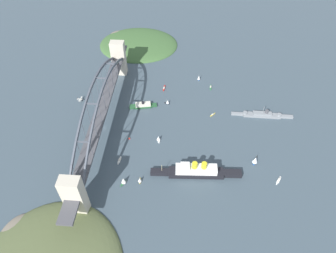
{
  "coord_description": "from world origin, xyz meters",
  "views": [
    {
      "loc": [
        261.2,
        99.21,
        282.17
      ],
      "look_at": [
        0.0,
        80.45,
        8.0
      ],
      "focal_mm": 32.92,
      "sensor_mm": 36.0,
      "label": 1
    }
  ],
  "objects_px": {
    "naval_cruiser": "(262,115)",
    "channel_marker_buoy": "(129,138)",
    "small_boat_0": "(140,180)",
    "harbor_arch_bridge": "(101,111)",
    "small_boat_5": "(279,180)",
    "harbor_ferry_steamer": "(143,105)",
    "small_boat_2": "(213,115)",
    "small_boat_6": "(199,78)",
    "small_boat_1": "(255,160)",
    "small_boat_9": "(211,87)",
    "seaplane_taxiing_near_bridge": "(80,99)",
    "small_boat_10": "(123,181)",
    "small_boat_4": "(168,102)",
    "small_boat_7": "(119,160)",
    "small_boat_3": "(164,88)",
    "small_boat_8": "(159,138)",
    "ocean_liner": "(196,171)"
  },
  "relations": [
    {
      "from": "harbor_arch_bridge",
      "to": "small_boat_3",
      "type": "xyz_separation_m",
      "value": [
        -82.82,
        68.86,
        -27.89
      ]
    },
    {
      "from": "small_boat_9",
      "to": "small_boat_10",
      "type": "distance_m",
      "value": 195.32
    },
    {
      "from": "naval_cruiser",
      "to": "small_boat_10",
      "type": "relative_size",
      "value": 8.1
    },
    {
      "from": "small_boat_3",
      "to": "small_boat_9",
      "type": "bearing_deg",
      "value": 95.69
    },
    {
      "from": "small_boat_0",
      "to": "small_boat_3",
      "type": "distance_m",
      "value": 160.42
    },
    {
      "from": "small_boat_4",
      "to": "small_boat_7",
      "type": "height_order",
      "value": "small_boat_4"
    },
    {
      "from": "small_boat_9",
      "to": "channel_marker_buoy",
      "type": "distance_m",
      "value": 146.63
    },
    {
      "from": "naval_cruiser",
      "to": "small_boat_9",
      "type": "height_order",
      "value": "naval_cruiser"
    },
    {
      "from": "small_boat_3",
      "to": "small_boat_9",
      "type": "distance_m",
      "value": 67.12
    },
    {
      "from": "small_boat_6",
      "to": "small_boat_9",
      "type": "height_order",
      "value": "small_boat_6"
    },
    {
      "from": "harbor_arch_bridge",
      "to": "ocean_liner",
      "type": "height_order",
      "value": "harbor_arch_bridge"
    },
    {
      "from": "small_boat_2",
      "to": "small_boat_6",
      "type": "height_order",
      "value": "small_boat_6"
    },
    {
      "from": "small_boat_0",
      "to": "small_boat_2",
      "type": "height_order",
      "value": "small_boat_0"
    },
    {
      "from": "ocean_liner",
      "to": "small_boat_2",
      "type": "height_order",
      "value": "ocean_liner"
    },
    {
      "from": "small_boat_1",
      "to": "small_boat_4",
      "type": "distance_m",
      "value": 141.14
    },
    {
      "from": "small_boat_6",
      "to": "channel_marker_buoy",
      "type": "height_order",
      "value": "small_boat_6"
    },
    {
      "from": "small_boat_0",
      "to": "small_boat_9",
      "type": "bearing_deg",
      "value": 154.3
    },
    {
      "from": "channel_marker_buoy",
      "to": "harbor_arch_bridge",
      "type": "bearing_deg",
      "value": -115.63
    },
    {
      "from": "harbor_ferry_steamer",
      "to": "small_boat_9",
      "type": "bearing_deg",
      "value": 117.0
    },
    {
      "from": "small_boat_9",
      "to": "small_boat_10",
      "type": "xyz_separation_m",
      "value": [
        169.36,
        -97.21,
        3.87
      ]
    },
    {
      "from": "small_boat_2",
      "to": "seaplane_taxiing_near_bridge",
      "type": "bearing_deg",
      "value": -95.01
    },
    {
      "from": "small_boat_8",
      "to": "small_boat_10",
      "type": "bearing_deg",
      "value": -26.44
    },
    {
      "from": "small_boat_0",
      "to": "small_boat_5",
      "type": "height_order",
      "value": "small_boat_0"
    },
    {
      "from": "small_boat_2",
      "to": "small_boat_4",
      "type": "relative_size",
      "value": 0.9
    },
    {
      "from": "small_boat_6",
      "to": "small_boat_0",
      "type": "bearing_deg",
      "value": -18.92
    },
    {
      "from": "naval_cruiser",
      "to": "channel_marker_buoy",
      "type": "bearing_deg",
      "value": -72.88
    },
    {
      "from": "channel_marker_buoy",
      "to": "harbor_ferry_steamer",
      "type": "bearing_deg",
      "value": 171.0
    },
    {
      "from": "small_boat_1",
      "to": "harbor_ferry_steamer",
      "type": "bearing_deg",
      "value": -121.46
    },
    {
      "from": "harbor_arch_bridge",
      "to": "seaplane_taxiing_near_bridge",
      "type": "height_order",
      "value": "harbor_arch_bridge"
    },
    {
      "from": "ocean_liner",
      "to": "small_boat_9",
      "type": "bearing_deg",
      "value": 172.69
    },
    {
      "from": "small_boat_6",
      "to": "small_boat_8",
      "type": "bearing_deg",
      "value": -21.49
    },
    {
      "from": "small_boat_8",
      "to": "small_boat_7",
      "type": "bearing_deg",
      "value": -50.75
    },
    {
      "from": "small_boat_4",
      "to": "channel_marker_buoy",
      "type": "relative_size",
      "value": 2.83
    },
    {
      "from": "small_boat_1",
      "to": "small_boat_9",
      "type": "distance_m",
      "value": 139.9
    },
    {
      "from": "small_boat_5",
      "to": "channel_marker_buoy",
      "type": "distance_m",
      "value": 178.1
    },
    {
      "from": "ocean_liner",
      "to": "small_boat_4",
      "type": "xyz_separation_m",
      "value": [
        -113.67,
        -39.81,
        -2.69
      ]
    },
    {
      "from": "small_boat_10",
      "to": "channel_marker_buoy",
      "type": "height_order",
      "value": "small_boat_10"
    },
    {
      "from": "small_boat_0",
      "to": "harbor_arch_bridge",
      "type": "bearing_deg",
      "value": -144.22
    },
    {
      "from": "harbor_arch_bridge",
      "to": "small_boat_3",
      "type": "bearing_deg",
      "value": 140.26
    },
    {
      "from": "harbor_arch_bridge",
      "to": "small_boat_9",
      "type": "relative_size",
      "value": 24.87
    },
    {
      "from": "small_boat_10",
      "to": "small_boat_6",
      "type": "bearing_deg",
      "value": 156.77
    },
    {
      "from": "ocean_liner",
      "to": "small_boat_7",
      "type": "relative_size",
      "value": 8.82
    },
    {
      "from": "small_boat_0",
      "to": "small_boat_3",
      "type": "height_order",
      "value": "small_boat_0"
    },
    {
      "from": "naval_cruiser",
      "to": "channel_marker_buoy",
      "type": "xyz_separation_m",
      "value": [
        51.57,
        -167.4,
        -1.64
      ]
    },
    {
      "from": "small_boat_1",
      "to": "small_boat_2",
      "type": "height_order",
      "value": "small_boat_1"
    },
    {
      "from": "small_boat_2",
      "to": "small_boat_7",
      "type": "xyz_separation_m",
      "value": [
        82.96,
        -108.72,
        0.03
      ]
    },
    {
      "from": "harbor_arch_bridge",
      "to": "small_boat_7",
      "type": "relative_size",
      "value": 25.55
    },
    {
      "from": "naval_cruiser",
      "to": "small_boat_2",
      "type": "relative_size",
      "value": 11.39
    },
    {
      "from": "naval_cruiser",
      "to": "small_boat_2",
      "type": "distance_m",
      "value": 64.67
    },
    {
      "from": "small_boat_5",
      "to": "harbor_ferry_steamer",
      "type": "bearing_deg",
      "value": -123.51
    }
  ]
}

